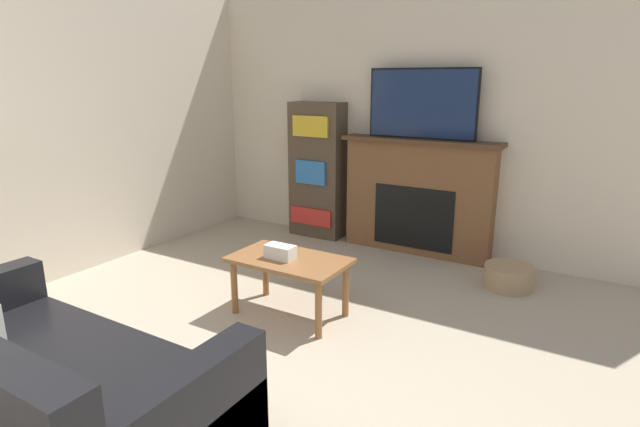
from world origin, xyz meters
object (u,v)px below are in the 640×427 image
object	(u,v)px
fireplace	(418,196)
coffee_table	(289,267)
couch	(38,401)
bookshelf	(317,171)
storage_basket	(509,277)
tv	(422,104)

from	to	relation	value
fireplace	coffee_table	bearing A→B (deg)	-99.41
fireplace	couch	world-z (taller)	fireplace
fireplace	bookshelf	bearing A→B (deg)	-178.91
fireplace	couch	xyz separation A→B (m)	(-0.48, -3.65, -0.30)
coffee_table	storage_basket	world-z (taller)	coffee_table
fireplace	tv	bearing A→B (deg)	-90.00
storage_basket	coffee_table	bearing A→B (deg)	-133.67
fireplace	tv	world-z (taller)	tv
fireplace	storage_basket	bearing A→B (deg)	-24.84
fireplace	storage_basket	distance (m)	1.22
couch	coffee_table	bearing A→B (deg)	84.63
tv	coffee_table	xyz separation A→B (m)	(-0.31, -1.83, -1.12)
bookshelf	tv	bearing A→B (deg)	0.12
fireplace	bookshelf	size ratio (longest dim) A/B	1.07
couch	storage_basket	size ratio (longest dim) A/B	4.55
tv	coffee_table	bearing A→B (deg)	-99.51
bookshelf	coffee_table	bearing A→B (deg)	-64.60
bookshelf	storage_basket	size ratio (longest dim) A/B	3.67
bookshelf	storage_basket	world-z (taller)	bookshelf
bookshelf	fireplace	bearing A→B (deg)	1.09
couch	bookshelf	bearing A→B (deg)	100.86
tv	coffee_table	world-z (taller)	tv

